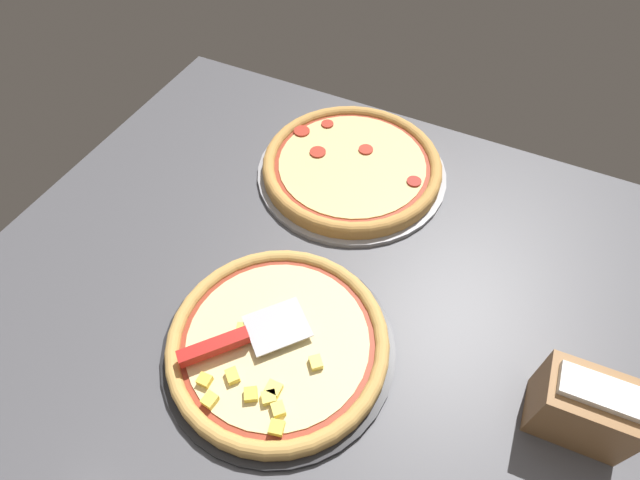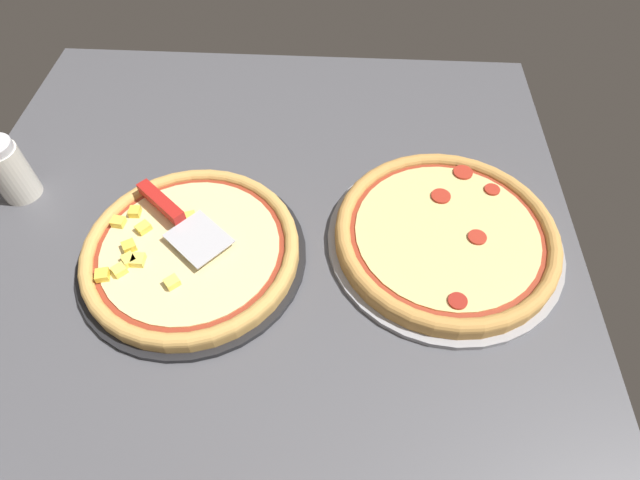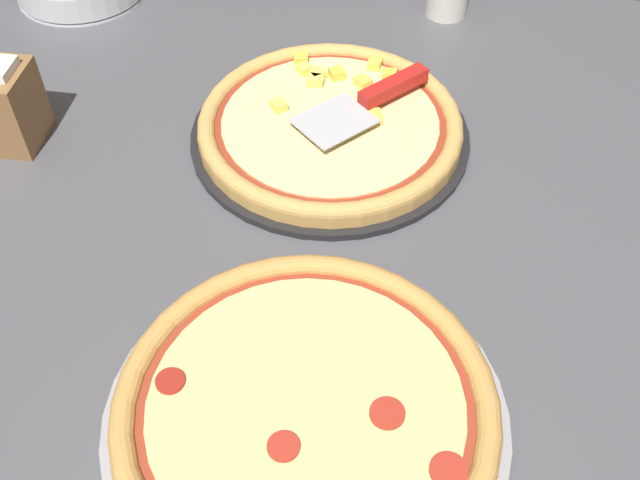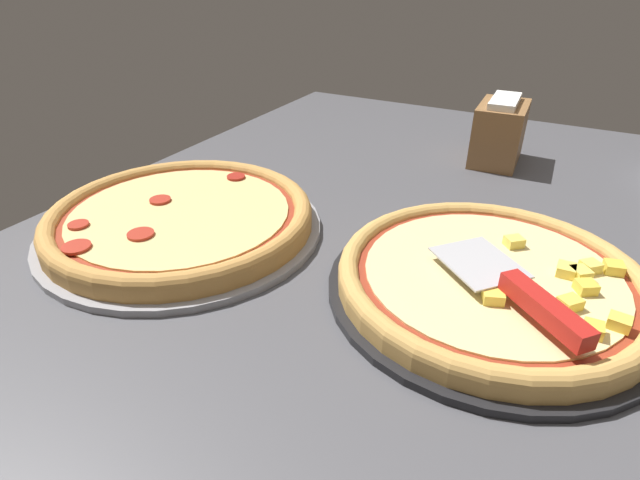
{
  "view_description": "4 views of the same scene",
  "coord_description": "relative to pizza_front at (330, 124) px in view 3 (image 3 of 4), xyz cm",
  "views": [
    {
      "loc": [
        14.17,
        -41.08,
        76.96
      ],
      "look_at": [
        -10.97,
        10.96,
        3.0
      ],
      "focal_mm": 28.0,
      "sensor_mm": 36.0,
      "label": 1
    },
    {
      "loc": [
        40.2,
        13.9,
        70.19
      ],
      "look_at": [
        -10.97,
        10.96,
        3.0
      ],
      "focal_mm": 28.0,
      "sensor_mm": 36.0,
      "label": 2
    },
    {
      "loc": [
        -22.23,
        68.39,
        68.64
      ],
      "look_at": [
        -10.97,
        10.96,
        3.0
      ],
      "focal_mm": 42.0,
      "sensor_mm": 36.0,
      "label": 3
    },
    {
      "loc": [
        -61.04,
        -16.19,
        36.03
      ],
      "look_at": [
        -10.97,
        10.96,
        3.0
      ],
      "focal_mm": 28.0,
      "sensor_mm": 36.0,
      "label": 4
    }
  ],
  "objects": [
    {
      "name": "pizza_pan_front",
      "position": [
        -0.01,
        0.07,
        -1.95
      ],
      "size": [
        38.78,
        38.78,
        1.0
      ],
      "primitive_type": "cylinder",
      "color": "black",
      "rests_on": "ground_plane"
    },
    {
      "name": "serving_spatula",
      "position": [
        -5.89,
        -4.16,
        2.73
      ],
      "size": [
        17.56,
        19.08,
        2.0
      ],
      "color": "#B7B7BC",
      "rests_on": "pizza_front"
    },
    {
      "name": "pizza_pan_back",
      "position": [
        -5.65,
        43.33,
        -1.95
      ],
      "size": [
        40.85,
        40.85,
        1.0
      ],
      "primitive_type": "cylinder",
      "color": "#939399",
      "rests_on": "ground_plane"
    },
    {
      "name": "pizza_back",
      "position": [
        -5.66,
        43.34,
        0.11
      ],
      "size": [
        38.4,
        38.4,
        3.23
      ],
      "color": "#C68E47",
      "rests_on": "pizza_pan_back"
    },
    {
      "name": "pizza_front",
      "position": [
        0.0,
        0.0,
        0.0
      ],
      "size": [
        36.45,
        36.45,
        3.42
      ],
      "color": "tan",
      "rests_on": "pizza_pan_front"
    },
    {
      "name": "ground_plane",
      "position": [
        8.14,
        10.74,
        -4.25
      ],
      "size": [
        140.14,
        113.04,
        3.6
      ],
      "primitive_type": "cube",
      "color": "#4C4C51"
    }
  ]
}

